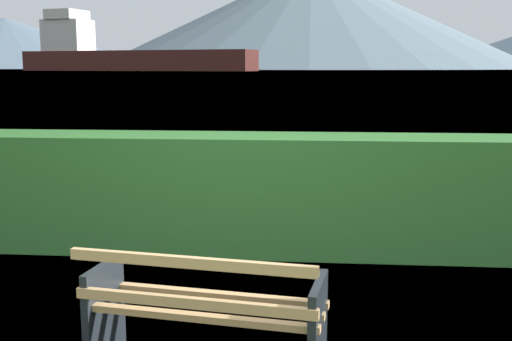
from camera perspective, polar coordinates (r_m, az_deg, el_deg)
The scene contains 5 objects.
water_surface at distance 312.44m, azimuth 4.91°, elevation 9.14°, with size 620.00×620.00×0.00m, color slate.
park_bench at distance 4.02m, azimuth -4.76°, elevation -12.95°, with size 1.58×0.79×0.87m.
hedge_row at distance 6.63m, azimuth -0.64°, elevation -2.08°, with size 10.65×0.83×1.24m, color #387A33.
cargo_ship_large at distance 293.47m, azimuth -12.49°, elevation 10.45°, with size 112.42×45.05×27.78m.
distant_hills at distance 571.62m, azimuth 16.46°, elevation 12.74°, with size 970.19×435.52×85.65m.
Camera 1 is at (0.64, -3.72, 1.96)m, focal length 43.56 mm.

